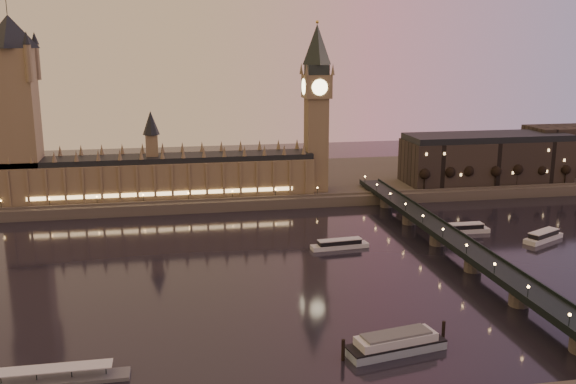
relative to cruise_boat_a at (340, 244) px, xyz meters
name	(u,v)px	position (x,y,z in m)	size (l,w,h in m)	color
ground	(257,270)	(-43.34, -22.53, -1.99)	(700.00, 700.00, 0.00)	black
far_embankment	(268,182)	(-13.34, 142.47, 1.01)	(560.00, 130.00, 6.00)	#423D35
palace_of_westminster	(163,171)	(-83.47, 98.46, 19.71)	(180.00, 26.62, 52.00)	brown
victoria_tower	(15,100)	(-163.34, 98.47, 63.80)	(31.68, 31.68, 118.00)	brown
big_ben	(317,98)	(10.65, 98.45, 61.96)	(17.68, 17.68, 104.00)	brown
westminster_bridge	(454,246)	(48.27, -22.53, 3.52)	(13.20, 260.00, 15.30)	black
city_block	(514,155)	(151.60, 108.40, 20.25)	(155.00, 45.00, 34.00)	black
bare_tree_0	(424,174)	(77.57, 86.47, 14.17)	(6.69, 6.69, 13.59)	black
bare_tree_1	(448,173)	(93.77, 86.47, 14.17)	(6.69, 6.69, 13.59)	black
bare_tree_2	(472,172)	(109.97, 86.47, 14.17)	(6.69, 6.69, 13.59)	black
bare_tree_3	(495,172)	(126.17, 86.47, 14.17)	(6.69, 6.69, 13.59)	black
bare_tree_4	(518,171)	(142.37, 86.47, 14.17)	(6.69, 6.69, 13.59)	black
bare_tree_5	(541,170)	(158.57, 86.47, 14.17)	(6.69, 6.69, 13.59)	black
bare_tree_6	(563,169)	(174.78, 86.47, 14.17)	(6.69, 6.69, 13.59)	black
cruise_boat_a	(340,244)	(0.00, 0.00, 0.00)	(28.70, 8.52, 4.52)	silver
cruise_boat_b	(464,229)	(70.62, 13.42, 0.20)	(26.99, 6.97, 4.97)	silver
cruise_boat_c	(543,236)	(103.95, -6.75, 0.25)	(25.79, 17.98, 5.10)	silver
moored_barge	(396,343)	(-10.01, -106.51, 0.96)	(37.53, 15.20, 7.00)	#889CAE
pontoon_pier	(57,378)	(-114.22, -106.29, -0.81)	(41.16, 6.86, 10.98)	#595B5E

